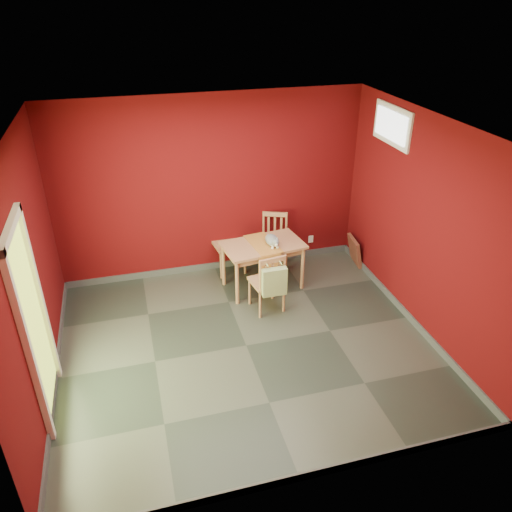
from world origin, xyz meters
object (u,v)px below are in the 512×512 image
object	(u,v)px
tote_bag	(274,282)
chair_far_right	(274,241)
dining_table	(263,249)
cat	(272,238)
chair_far_left	(228,241)
chair_near	(268,281)
picture_frame	(355,251)

from	to	relation	value
tote_bag	chair_far_right	bearing A→B (deg)	72.92
dining_table	cat	xyz separation A→B (m)	(0.12, -0.04, 0.18)
dining_table	chair_far_left	size ratio (longest dim) A/B	1.26
chair_near	dining_table	bearing A→B (deg)	80.56
chair_near	tote_bag	xyz separation A→B (m)	(0.02, -0.21, 0.12)
tote_bag	cat	bearing A→B (deg)	75.39
picture_frame	chair_far_left	bearing A→B (deg)	169.89
chair_far_left	tote_bag	bearing A→B (deg)	-78.25
dining_table	chair_far_right	size ratio (longest dim) A/B	1.37
chair_far_right	tote_bag	distance (m)	1.39
tote_bag	dining_table	bearing A→B (deg)	84.46
cat	dining_table	bearing A→B (deg)	164.47
chair_far_right	picture_frame	size ratio (longest dim) A/B	1.96
dining_table	tote_bag	size ratio (longest dim) A/B	2.66
dining_table	picture_frame	world-z (taller)	dining_table
chair_near	cat	size ratio (longest dim) A/B	2.37
chair_near	tote_bag	bearing A→B (deg)	-84.57
chair_far_left	dining_table	bearing A→B (deg)	-59.62
chair_far_left	chair_near	distance (m)	1.27
tote_bag	picture_frame	world-z (taller)	tote_bag
dining_table	tote_bag	xyz separation A→B (m)	(-0.08, -0.80, -0.05)
dining_table	chair_near	bearing A→B (deg)	-99.44
tote_bag	chair_near	bearing A→B (deg)	95.43
tote_bag	picture_frame	size ratio (longest dim) A/B	1.01
tote_bag	picture_frame	distance (m)	2.04
dining_table	picture_frame	xyz separation A→B (m)	(1.61, 0.29, -0.40)
chair_far_right	chair_near	world-z (taller)	chair_far_right
chair_near	chair_far_right	bearing A→B (deg)	68.97
cat	picture_frame	size ratio (longest dim) A/B	0.82
tote_bag	picture_frame	bearing A→B (deg)	32.97
chair_far_left	chair_near	world-z (taller)	chair_far_left
chair_near	picture_frame	distance (m)	1.93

